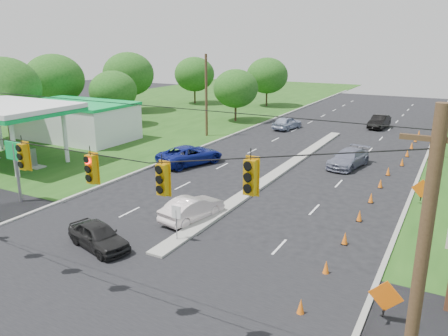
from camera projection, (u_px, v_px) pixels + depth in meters
The scene contains 38 objects.
ground at pixel (95, 298), 18.14m from camera, with size 160.00×160.00×0.00m, color black.
grass_left at pixel (27, 137), 48.82m from camera, with size 40.00×160.00×0.06m, color #1E4714.
cross_street at pixel (95, 298), 18.14m from camera, with size 160.00×14.00×0.02m, color black.
curb_left at pixel (225, 138), 48.07m from camera, with size 0.25×110.00×0.16m, color gray.
curb_right at pixel (425, 161), 38.76m from camera, with size 0.25×110.00×0.16m, color gray.
median at pixel (281, 171), 35.84m from camera, with size 1.00×34.00×0.18m, color gray.
median_sign at pixel (176, 216), 22.79m from camera, with size 0.55×0.06×2.05m.
signal_span at pixel (63, 192), 15.94m from camera, with size 25.60×0.32×9.00m.
utility_pole_far_left at pixel (206, 96), 47.93m from camera, with size 0.28×0.28×9.00m, color #422D1C.
gas_station at pixel (67, 118), 45.37m from camera, with size 18.40×19.70×5.20m.
cone_0 at pixel (301, 307), 16.94m from camera, with size 0.32×0.32×0.70m, color orange.
cone_1 at pixel (326, 267), 19.89m from camera, with size 0.32×0.32×0.70m, color orange.
cone_2 at pixel (345, 238), 22.84m from camera, with size 0.32×0.32×0.70m, color orange.
cone_3 at pixel (359, 216), 25.79m from camera, with size 0.32×0.32×0.70m, color orange.
cone_4 at pixel (371, 198), 28.73m from camera, with size 0.32×0.32×0.70m, color orange.
cone_5 at pixel (380, 183), 31.68m from camera, with size 0.32×0.32×0.70m, color orange.
cone_6 at pixel (388, 171), 34.63m from camera, with size 0.32×0.32×0.70m, color orange.
cone_7 at pixel (402, 162), 37.31m from camera, with size 0.32×0.32×0.70m, color orange.
cone_8 at pixel (407, 153), 40.25m from camera, with size 0.32×0.32×0.70m, color orange.
cone_9 at pixel (412, 145), 43.20m from camera, with size 0.32×0.32×0.70m, color orange.
cone_10 at pixel (416, 139), 46.15m from camera, with size 0.32×0.32×0.70m, color orange.
cone_11 at pixel (419, 133), 49.10m from camera, with size 0.32×0.32×0.70m, color orange.
work_sign_0 at pixel (386, 297), 16.23m from camera, with size 1.27×0.58×1.37m.
work_sign_1 at pixel (422, 190), 28.03m from camera, with size 1.27×0.58×1.37m.
work_sign_2 at pixel (437, 146), 39.82m from camera, with size 1.27×0.58×1.37m.
tree_1 at pixel (4, 88), 45.58m from camera, with size 7.56×7.56×8.82m.
tree_2 at pixel (113, 91), 54.19m from camera, with size 5.88×5.88×6.86m.
tree_3 at pixel (129, 74), 65.04m from camera, with size 7.56×7.56×8.82m.
tree_4 at pixel (194, 74), 73.48m from camera, with size 6.72×6.72×7.84m.
tree_5 at pixel (236, 89), 57.09m from camera, with size 5.88×5.88×6.86m.
tree_6 at pixel (267, 76), 70.48m from camera, with size 6.72×6.72×7.84m.
tree_14 at pixel (54, 80), 55.85m from camera, with size 7.56×7.56×8.82m.
black_sedan at pixel (98, 236), 22.32m from camera, with size 1.63×4.04×1.38m, color black.
white_sedan at pixel (192, 208), 25.93m from camera, with size 1.50×4.31×1.42m, color silver.
blue_pickup at pixel (190, 155), 37.72m from camera, with size 2.74×5.95×1.65m, color navy.
silver_car_far at pixel (348, 158), 36.87m from camera, with size 2.12×5.21×1.51m, color slate.
silver_car_oncoming at pixel (287, 123), 52.87m from camera, with size 1.88×4.66×1.59m, color #9AA4BD.
dark_car_receding at pixel (379, 122), 53.46m from camera, with size 1.68×4.81×1.59m, color black.
Camera 1 is at (12.35, -11.38, 10.25)m, focal length 35.00 mm.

